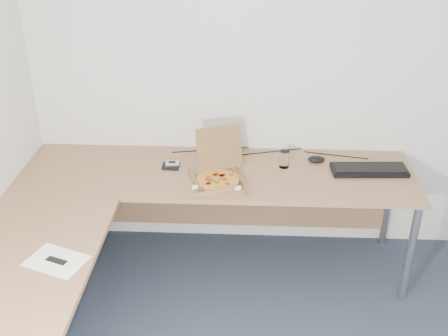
# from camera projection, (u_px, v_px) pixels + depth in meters

# --- Properties ---
(room_shell) EXTENTS (3.50, 3.50, 2.50)m
(room_shell) POSITION_uv_depth(u_px,v_px,m) (332.00, 234.00, 1.93)
(room_shell) COLOR silver
(room_shell) RESTS_ON ground
(desk) EXTENTS (2.50, 2.20, 0.73)m
(desk) POSITION_uv_depth(u_px,v_px,m) (156.00, 210.00, 3.08)
(desk) COLOR #966B49
(desk) RESTS_ON ground
(pizza_box) EXTENTS (0.29, 0.34, 0.30)m
(pizza_box) POSITION_uv_depth(u_px,v_px,m) (218.00, 177.00, 3.29)
(pizza_box) COLOR olive
(pizza_box) RESTS_ON desk
(drinking_glass) EXTENTS (0.06, 0.06, 0.11)m
(drinking_glass) POSITION_uv_depth(u_px,v_px,m) (284.00, 159.00, 3.46)
(drinking_glass) COLOR white
(drinking_glass) RESTS_ON desk
(keyboard) EXTENTS (0.48, 0.19, 0.03)m
(keyboard) POSITION_uv_depth(u_px,v_px,m) (369.00, 170.00, 3.42)
(keyboard) COLOR black
(keyboard) RESTS_ON desk
(mouse) EXTENTS (0.12, 0.09, 0.04)m
(mouse) POSITION_uv_depth(u_px,v_px,m) (316.00, 159.00, 3.53)
(mouse) COLOR black
(mouse) RESTS_ON desk
(wallet) EXTENTS (0.11, 0.09, 0.02)m
(wallet) POSITION_uv_depth(u_px,v_px,m) (171.00, 166.00, 3.48)
(wallet) COLOR black
(wallet) RESTS_ON desk
(phone) EXTENTS (0.09, 0.06, 0.02)m
(phone) POSITION_uv_depth(u_px,v_px,m) (172.00, 163.00, 3.47)
(phone) COLOR #B2B5BA
(phone) RESTS_ON wallet
(paper_sheet) EXTENTS (0.33, 0.28, 0.00)m
(paper_sheet) POSITION_uv_depth(u_px,v_px,m) (56.00, 261.00, 2.63)
(paper_sheet) COLOR white
(paper_sheet) RESTS_ON desk
(cable_bundle) EXTENTS (0.64, 0.13, 0.01)m
(cable_bundle) POSITION_uv_depth(u_px,v_px,m) (265.00, 152.00, 3.66)
(cable_bundle) COLOR black
(cable_bundle) RESTS_ON desk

